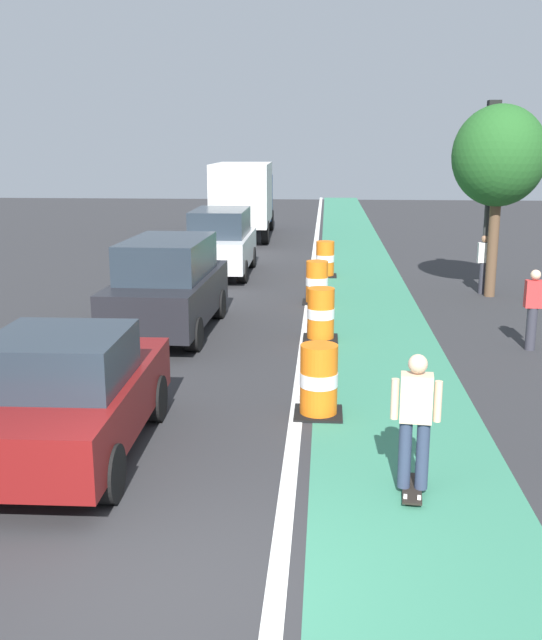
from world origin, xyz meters
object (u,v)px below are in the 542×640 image
at_px(traffic_light_corner, 491,163).
at_px(traffic_barrel_back, 317,283).
at_px(parked_suv_third, 221,242).
at_px(parked_suv_second, 168,285).
at_px(traffic_barrel_mid, 321,315).
at_px(pedestrian_waiting, 533,307).
at_px(parked_sedan_nearest, 68,395).
at_px(traffic_barrel_far, 325,259).
at_px(skateboarder_on_lane, 415,420).
at_px(traffic_barrel_front, 319,381).
at_px(street_tree_sidewalk, 499,157).
at_px(delivery_truck_down_block, 244,195).
at_px(pedestrian_crossing, 484,262).

bearing_deg(traffic_light_corner, traffic_barrel_back, -160.59).
bearing_deg(parked_suv_third, traffic_light_corner, -18.25).
distance_m(parked_suv_second, traffic_barrel_mid, 3.33).
bearing_deg(pedestrian_waiting, parked_sedan_nearest, -142.24).
xyz_separation_m(traffic_light_corner, pedestrian_waiting, (-0.23, -5.74, -2.64)).
bearing_deg(traffic_barrel_far, skateboarder_on_lane, -85.84).
relative_size(traffic_barrel_front, traffic_barrel_far, 1.00).
distance_m(skateboarder_on_lane, traffic_barrel_mid, 7.05).
height_order(traffic_barrel_mid, traffic_barrel_back, same).
relative_size(parked_sedan_nearest, parked_suv_second, 0.89).
distance_m(parked_suv_second, traffic_light_corner, 9.41).
relative_size(traffic_barrel_back, traffic_barrel_far, 1.00).
xyz_separation_m(parked_sedan_nearest, street_tree_sidewalk, (7.70, 11.07, 2.83)).
relative_size(traffic_barrel_back, pedestrian_waiting, 0.68).
bearing_deg(traffic_barrel_front, street_tree_sidewalk, 64.24).
relative_size(pedestrian_waiting, street_tree_sidewalk, 0.32).
xyz_separation_m(parked_suv_second, parked_suv_third, (0.08, 7.38, 0.00)).
bearing_deg(traffic_barrel_mid, parked_suv_second, 173.72).
bearing_deg(skateboarder_on_lane, traffic_barrel_back, 96.77).
xyz_separation_m(traffic_light_corner, street_tree_sidewalk, (0.12, -0.37, 0.17)).
xyz_separation_m(parked_sedan_nearest, parked_suv_third, (0.01, 13.94, 0.20)).
xyz_separation_m(parked_suv_third, traffic_barrel_far, (3.26, -0.10, -0.50)).
xyz_separation_m(parked_sedan_nearest, pedestrian_waiting, (7.36, 5.70, 0.03)).
relative_size(delivery_truck_down_block, pedestrian_crossing, 4.77).
bearing_deg(traffic_barrel_far, traffic_barrel_front, -90.29).
height_order(traffic_barrel_front, traffic_barrel_far, same).
xyz_separation_m(delivery_truck_down_block, traffic_light_corner, (7.89, -12.09, 1.65)).
relative_size(traffic_barrel_far, delivery_truck_down_block, 0.14).
bearing_deg(parked_suv_third, traffic_barrel_far, -1.78).
xyz_separation_m(traffic_barrel_front, traffic_light_corner, (4.38, 9.69, 2.97)).
relative_size(traffic_barrel_mid, traffic_barrel_back, 1.00).
xyz_separation_m(parked_suv_second, pedestrian_crossing, (7.65, 4.86, -0.17)).
relative_size(skateboarder_on_lane, pedestrian_crossing, 1.05).
distance_m(parked_sedan_nearest, traffic_barrel_mid, 6.98).
bearing_deg(traffic_barrel_far, parked_suv_second, -114.66).
bearing_deg(street_tree_sidewalk, traffic_barrel_mid, -132.75).
distance_m(traffic_barrel_mid, street_tree_sidewalk, 7.34).
bearing_deg(pedestrian_crossing, parked_suv_third, 161.59).
height_order(pedestrian_waiting, street_tree_sidewalk, street_tree_sidewalk).
bearing_deg(traffic_barrel_front, traffic_barrel_mid, 90.10).
xyz_separation_m(skateboarder_on_lane, traffic_light_corner, (3.26, 12.19, 2.59)).
distance_m(skateboarder_on_lane, traffic_barrel_far, 14.63).
xyz_separation_m(parked_sedan_nearest, traffic_barrel_front, (3.21, 1.76, -0.30)).
bearing_deg(traffic_barrel_front, parked_suv_second, 124.34).
relative_size(parked_sedan_nearest, traffic_barrel_back, 3.79).
distance_m(traffic_light_corner, street_tree_sidewalk, 0.42).
xyz_separation_m(traffic_barrel_far, pedestrian_waiting, (4.09, -8.14, 0.33)).
bearing_deg(parked_suv_third, skateboarder_on_lane, -73.62).
bearing_deg(delivery_truck_down_block, pedestrian_crossing, -56.94).
height_order(parked_suv_third, traffic_barrel_back, parked_suv_third).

